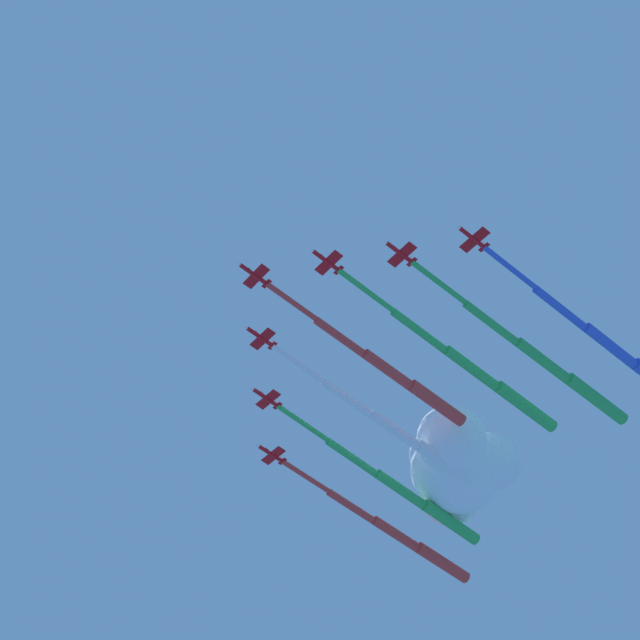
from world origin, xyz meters
name	(u,v)px	position (x,y,z in m)	size (l,w,h in m)	color
jet_lead	(394,373)	(17.14, -18.05, 210.28)	(54.56, 57.03, 4.24)	red
jet_port_inner	(479,373)	(20.30, -40.91, 212.16)	(61.34, 64.09, 4.23)	red
jet_starboard_inner	(401,434)	(37.47, -19.25, 210.98)	(57.70, 59.90, 4.27)	red
jet_port_mid	(550,365)	(18.64, -59.43, 210.69)	(60.71, 64.52, 4.28)	red
jet_starboard_mid	(407,494)	(57.92, -19.96, 210.20)	(61.04, 62.00, 4.26)	red
jet_port_outer	(617,351)	(17.21, -77.64, 213.23)	(60.45, 64.44, 4.27)	red
jet_starboard_outer	(402,537)	(73.78, -17.69, 209.61)	(57.25, 59.54, 4.21)	red
cloud_puff	(457,466)	(58.47, -35.81, 221.87)	(42.71, 33.49, 26.97)	white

